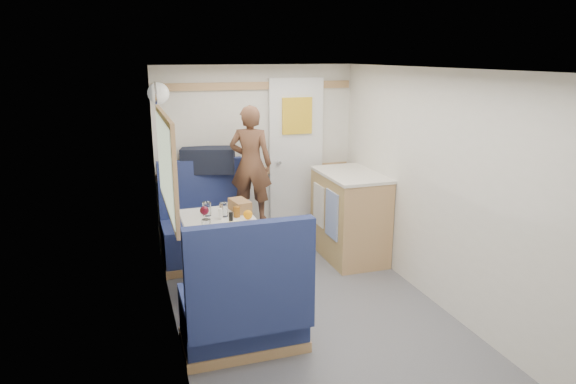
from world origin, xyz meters
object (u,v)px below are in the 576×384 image
object	(u,v)px
dome_light	(158,93)
tumbler_mid	(207,209)
galley_counter	(349,215)
person	(251,164)
bench_near	(245,312)
tumbler_right	(224,210)
tray	(237,228)
bread_loaf	(240,206)
pepper_grinder	(231,218)
tumbler_left	(206,227)
salt_grinder	(220,214)
cheese_block	(234,225)
wine_glass	(204,211)
dinette_table	(221,238)
duffel_bag	(208,160)
orange_fruit	(248,215)
beer_glass	(237,212)
bench_far	(206,235)

from	to	relation	value
dome_light	tumbler_mid	world-z (taller)	dome_light
galley_counter	person	bearing A→B (deg)	166.93
bench_near	tumbler_right	world-z (taller)	bench_near
tray	bread_loaf	world-z (taller)	bread_loaf
pepper_grinder	tumbler_left	bearing A→B (deg)	-139.86
salt_grinder	tumbler_mid	bearing A→B (deg)	124.46
pepper_grinder	tray	bearing A→B (deg)	-84.33
cheese_block	bread_loaf	xyz separation A→B (m)	(0.16, 0.47, 0.02)
person	bread_loaf	world-z (taller)	person
cheese_block	tumbler_mid	distance (m)	0.45
wine_glass	bread_loaf	world-z (taller)	wine_glass
bench_near	cheese_block	world-z (taller)	bench_near
galley_counter	cheese_block	world-z (taller)	galley_counter
galley_counter	cheese_block	bearing A→B (deg)	-150.79
dinette_table	galley_counter	world-z (taller)	galley_counter
bench_near	duffel_bag	xyz separation A→B (m)	(0.09, 1.98, 0.73)
person	bread_loaf	bearing A→B (deg)	90.36
orange_fruit	bread_loaf	distance (m)	0.31
dinette_table	tray	bearing A→B (deg)	-68.65
person	pepper_grinder	bearing A→B (deg)	89.77
duffel_bag	tumbler_right	bearing A→B (deg)	-76.51
bench_near	galley_counter	bearing A→B (deg)	43.94
tumbler_mid	beer_glass	world-z (taller)	tumbler_mid
dinette_table	dome_light	distance (m)	1.51
dome_light	bread_loaf	bearing A→B (deg)	-45.06
duffel_bag	bench_far	bearing A→B (deg)	-94.29
bench_far	tumbler_mid	size ratio (longest dim) A/B	8.56
dinette_table	duffel_bag	size ratio (longest dim) A/B	1.68
pepper_grinder	bread_loaf	size ratio (longest dim) A/B	0.38
bench_near	tumbler_mid	bearing A→B (deg)	94.49
bench_far	pepper_grinder	distance (m)	1.06
tumbler_mid	salt_grinder	world-z (taller)	tumbler_mid
dinette_table	orange_fruit	xyz separation A→B (m)	(0.22, -0.07, 0.21)
bench_far	tumbler_left	xyz separation A→B (m)	(-0.16, -1.15, 0.48)
bench_far	person	size ratio (longest dim) A/B	0.89
tumbler_right	salt_grinder	distance (m)	0.09
galley_counter	tumbler_left	xyz separation A→B (m)	(-1.63, -0.83, 0.31)
tray	wine_glass	world-z (taller)	wine_glass
orange_fruit	cheese_block	bearing A→B (deg)	-134.46
bench_far	tumbler_mid	world-z (taller)	bench_far
salt_grinder	tumbler_right	bearing A→B (deg)	58.84
tumbler_left	tumbler_mid	distance (m)	0.48
wine_glass	cheese_block	bearing A→B (deg)	-36.86
cheese_block	tumbler_right	world-z (taller)	tumbler_right
tumbler_left	salt_grinder	size ratio (longest dim) A/B	1.26
cheese_block	orange_fruit	bearing A→B (deg)	45.54
dinette_table	dome_light	bearing A→B (deg)	114.65
dinette_table	pepper_grinder	xyz separation A→B (m)	(0.08, -0.08, 0.20)
dome_light	tumbler_mid	bearing A→B (deg)	-64.97
bench_far	bread_loaf	distance (m)	0.82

